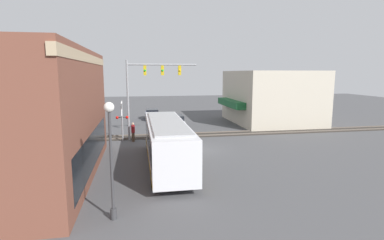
% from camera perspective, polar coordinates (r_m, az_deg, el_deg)
% --- Properties ---
extents(ground_plane, '(120.00, 120.00, 0.00)m').
position_cam_1_polar(ground_plane, '(25.29, 0.74, -5.69)').
color(ground_plane, '#4C4C4F').
extents(brick_building, '(15.09, 9.82, 7.80)m').
position_cam_1_polar(brick_building, '(20.70, -31.97, 0.68)').
color(brick_building, brown).
rests_on(brick_building, ground).
extents(shop_building, '(11.64, 10.91, 6.66)m').
position_cam_1_polar(shop_building, '(40.30, 14.76, 4.28)').
color(shop_building, beige).
rests_on(shop_building, ground).
extents(city_bus, '(11.61, 2.59, 3.14)m').
position_cam_1_polar(city_bus, '(20.86, -4.85, -3.98)').
color(city_bus, silver).
rests_on(city_bus, ground).
extents(traffic_signal_gantry, '(0.42, 6.65, 7.58)m').
position_cam_1_polar(traffic_signal_gantry, '(28.71, -8.42, 7.18)').
color(traffic_signal_gantry, gray).
rests_on(traffic_signal_gantry, ground).
extents(crossing_signal, '(1.41, 1.18, 3.81)m').
position_cam_1_polar(crossing_signal, '(28.60, -13.17, 0.48)').
color(crossing_signal, gray).
rests_on(crossing_signal, ground).
extents(streetlamp, '(0.44, 0.44, 5.20)m').
position_cam_1_polar(streetlamp, '(13.27, -15.20, -5.75)').
color(streetlamp, '#38383A').
rests_on(streetlamp, ground).
extents(rail_track_near, '(2.60, 60.00, 0.15)m').
position_cam_1_polar(rail_track_near, '(31.04, -1.38, -2.89)').
color(rail_track_near, '#332D28').
rests_on(rail_track_near, ground).
extents(parked_car_silver, '(4.41, 1.82, 1.37)m').
position_cam_1_polar(parked_car_silver, '(36.41, -3.07, -0.15)').
color(parked_car_silver, '#B7B7BC').
rests_on(parked_car_silver, ground).
extents(parked_car_blue, '(4.24, 1.82, 1.43)m').
position_cam_1_polar(parked_car_blue, '(42.18, -7.62, 1.06)').
color(parked_car_blue, navy).
rests_on(parked_car_blue, ground).
extents(pedestrian_at_crossing, '(0.34, 0.34, 1.81)m').
position_cam_1_polar(pedestrian_at_crossing, '(28.60, -11.16, -2.24)').
color(pedestrian_at_crossing, '#473828').
rests_on(pedestrian_at_crossing, ground).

